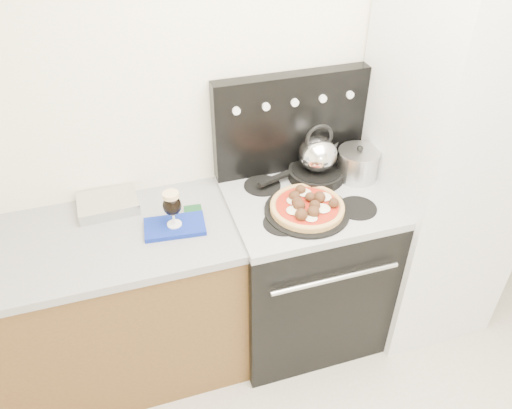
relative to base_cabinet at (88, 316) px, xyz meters
name	(u,v)px	position (x,y,z in m)	size (l,w,h in m)	color
room_shell	(403,281)	(1.02, -0.91, 0.82)	(3.52, 3.01, 2.52)	beige
base_cabinet	(88,316)	(0.00, 0.00, 0.00)	(1.45, 0.60, 0.86)	brown
countertop	(66,247)	(0.00, 0.00, 0.45)	(1.48, 0.63, 0.04)	#969699
stove_body	(303,269)	(1.10, -0.02, 0.01)	(0.76, 0.65, 0.88)	black
cooktop	(308,200)	(1.10, -0.02, 0.47)	(0.76, 0.65, 0.04)	#ADADB2
backguard	(290,123)	(1.10, 0.25, 0.74)	(0.76, 0.08, 0.50)	black
fridge	(441,170)	(1.80, -0.05, 0.52)	(0.64, 0.68, 1.90)	silver
foil_sheet	(108,204)	(0.20, 0.19, 0.50)	(0.27, 0.20, 0.05)	white
oven_mitt	(175,227)	(0.47, -0.04, 0.48)	(0.26, 0.15, 0.02)	navy
beer_glass	(172,209)	(0.47, -0.04, 0.58)	(0.08, 0.08, 0.17)	black
pizza_pan	(307,211)	(1.06, -0.13, 0.50)	(0.39, 0.39, 0.01)	black
pizza	(307,205)	(1.06, -0.13, 0.53)	(0.33, 0.33, 0.05)	#D8A852
skillet	(316,174)	(1.20, 0.11, 0.51)	(0.28, 0.28, 0.05)	black
tea_kettle	(318,151)	(1.20, 0.11, 0.64)	(0.19, 0.19, 0.21)	silver
stock_pot	(358,165)	(1.39, 0.06, 0.56)	(0.20, 0.20, 0.14)	silver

